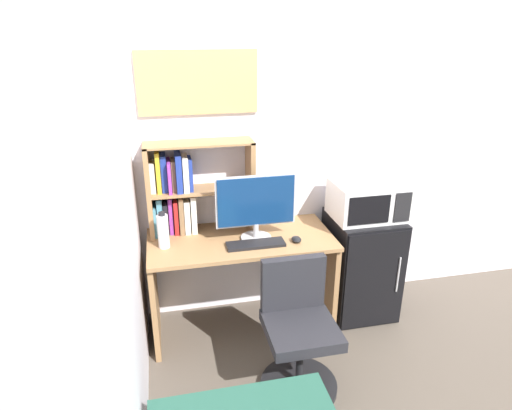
# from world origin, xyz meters

# --- Properties ---
(wall_back) EXTENTS (6.40, 0.04, 2.60)m
(wall_back) POSITION_xyz_m (0.40, 0.02, 1.30)
(wall_back) COLOR silver
(wall_back) RESTS_ON ground_plane
(wall_left) EXTENTS (0.04, 4.40, 2.60)m
(wall_left) POSITION_xyz_m (-1.62, -1.60, 1.30)
(wall_left) COLOR silver
(wall_left) RESTS_ON ground_plane
(desk) EXTENTS (1.28, 0.60, 0.74)m
(desk) POSITION_xyz_m (-0.91, -0.30, 0.52)
(desk) COLOR #997047
(desk) RESTS_ON ground_plane
(hutch_bookshelf) EXTENTS (0.74, 0.22, 0.65)m
(hutch_bookshelf) POSITION_xyz_m (-1.26, -0.10, 1.05)
(hutch_bookshelf) COLOR #997047
(hutch_bookshelf) RESTS_ON desk
(monitor) EXTENTS (0.55, 0.21, 0.46)m
(monitor) POSITION_xyz_m (-0.81, -0.33, 0.99)
(monitor) COLOR #B7B7BC
(monitor) RESTS_ON desk
(keyboard) EXTENTS (0.39, 0.12, 0.02)m
(keyboard) POSITION_xyz_m (-0.83, -0.43, 0.75)
(keyboard) COLOR black
(keyboard) RESTS_ON desk
(computer_mouse) EXTENTS (0.07, 0.09, 0.03)m
(computer_mouse) POSITION_xyz_m (-0.55, -0.44, 0.76)
(computer_mouse) COLOR black
(computer_mouse) RESTS_ON desk
(water_bottle) EXTENTS (0.07, 0.07, 0.25)m
(water_bottle) POSITION_xyz_m (-1.43, -0.32, 0.86)
(water_bottle) COLOR silver
(water_bottle) RESTS_ON desk
(mini_fridge) EXTENTS (0.49, 0.51, 0.80)m
(mini_fridge) POSITION_xyz_m (0.03, -0.28, 0.40)
(mini_fridge) COLOR black
(mini_fridge) RESTS_ON ground_plane
(microwave) EXTENTS (0.50, 0.37, 0.27)m
(microwave) POSITION_xyz_m (0.03, -0.28, 0.94)
(microwave) COLOR silver
(microwave) RESTS_ON mini_fridge
(desk_chair) EXTENTS (0.48, 0.48, 0.82)m
(desk_chair) POSITION_xyz_m (-0.68, -0.94, 0.36)
(desk_chair) COLOR black
(desk_chair) RESTS_ON ground_plane
(wall_corkboard) EXTENTS (0.80, 0.02, 0.41)m
(wall_corkboard) POSITION_xyz_m (-1.13, -0.01, 1.76)
(wall_corkboard) COLOR tan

